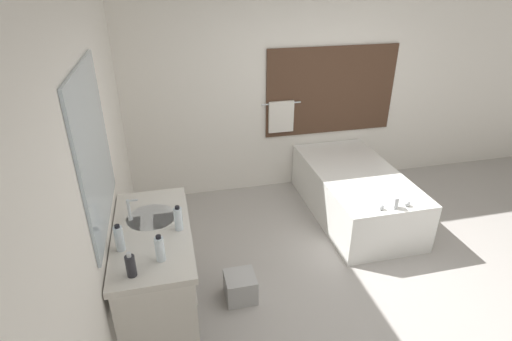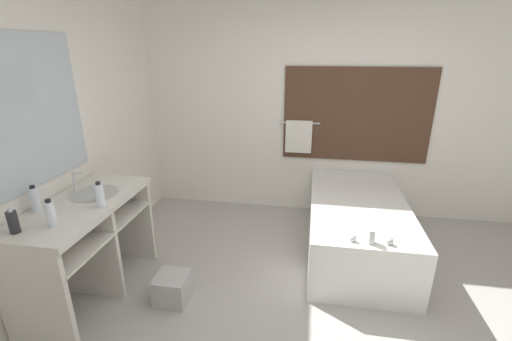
{
  "view_description": "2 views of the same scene",
  "coord_description": "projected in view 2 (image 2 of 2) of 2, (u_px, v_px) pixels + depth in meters",
  "views": [
    {
      "loc": [
        -1.7,
        -2.4,
        2.64
      ],
      "look_at": [
        -0.92,
        0.91,
        0.91
      ],
      "focal_mm": 28.0,
      "sensor_mm": 36.0,
      "label": 1
    },
    {
      "loc": [
        -0.14,
        -1.96,
        2.01
      ],
      "look_at": [
        -0.64,
        0.99,
        0.93
      ],
      "focal_mm": 24.0,
      "sensor_mm": 36.0,
      "label": 2
    }
  ],
  "objects": [
    {
      "name": "vanity_counter",
      "position": [
        87.0,
        228.0,
        2.77
      ],
      "size": [
        0.58,
        1.23,
        0.87
      ],
      "color": "silver",
      "rests_on": "ground_plane"
    },
    {
      "name": "soap_dispenser",
      "position": [
        13.0,
        222.0,
        2.21
      ],
      "size": [
        0.06,
        0.06,
        0.18
      ],
      "color": "#28282D",
      "rests_on": "vanity_counter"
    },
    {
      "name": "water_bottle_1",
      "position": [
        35.0,
        200.0,
        2.49
      ],
      "size": [
        0.06,
        0.06,
        0.21
      ],
      "color": "white",
      "rests_on": "vanity_counter"
    },
    {
      "name": "bathtub",
      "position": [
        356.0,
        223.0,
        3.52
      ],
      "size": [
        0.94,
        1.79,
        0.68
      ],
      "color": "white",
      "rests_on": "ground_plane"
    },
    {
      "name": "waste_bin",
      "position": [
        173.0,
        288.0,
        2.85
      ],
      "size": [
        0.27,
        0.27,
        0.24
      ],
      "color": "#B2B2B2",
      "rests_on": "ground_plane"
    },
    {
      "name": "sink_faucet",
      "position": [
        75.0,
        182.0,
        2.83
      ],
      "size": [
        0.09,
        0.04,
        0.18
      ],
      "color": "silver",
      "rests_on": "vanity_counter"
    },
    {
      "name": "wall_back_with_blinds",
      "position": [
        326.0,
        107.0,
        4.09
      ],
      "size": [
        7.4,
        0.13,
        2.7
      ],
      "color": "white",
      "rests_on": "ground_plane"
    },
    {
      "name": "water_bottle_2",
      "position": [
        100.0,
        195.0,
        2.57
      ],
      "size": [
        0.06,
        0.06,
        0.2
      ],
      "color": "white",
      "rests_on": "vanity_counter"
    },
    {
      "name": "water_bottle_3",
      "position": [
        51.0,
        214.0,
        2.28
      ],
      "size": [
        0.06,
        0.06,
        0.2
      ],
      "color": "white",
      "rests_on": "vanity_counter"
    },
    {
      "name": "wall_left_with_mirror",
      "position": [
        6.0,
        148.0,
        2.37
      ],
      "size": [
        0.08,
        7.4,
        2.7
      ],
      "color": "white",
      "rests_on": "ground_plane"
    }
  ]
}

